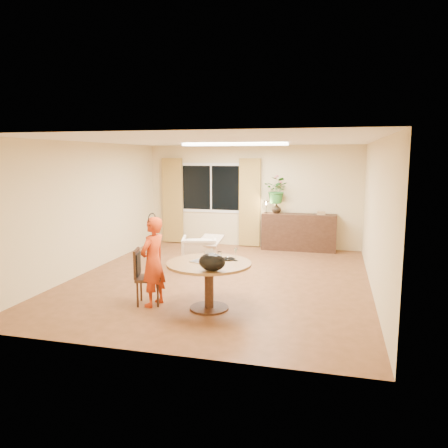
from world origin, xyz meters
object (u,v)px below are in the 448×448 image
object	(u,v)px
armchair	(199,252)
dining_table	(209,272)
child	(153,262)
sideboard	(299,232)
dining_chair	(149,277)

from	to	relation	value
armchair	dining_table	bearing A→B (deg)	95.69
child	sideboard	world-z (taller)	child
dining_chair	dining_table	bearing A→B (deg)	-14.55
dining_chair	armchair	world-z (taller)	dining_chair
dining_table	armchair	distance (m)	2.61
dining_table	child	world-z (taller)	child
child	sideboard	bearing A→B (deg)	172.79
dining_table	sideboard	bearing A→B (deg)	78.21
armchair	dining_chair	bearing A→B (deg)	73.36
armchair	sideboard	size ratio (longest dim) A/B	0.40
dining_table	dining_chair	xyz separation A→B (m)	(-0.99, -0.01, -0.13)
dining_chair	armchair	xyz separation A→B (m)	(0.06, 2.43, -0.11)
armchair	sideboard	distance (m)	2.91
dining_table	sideboard	distance (m)	4.73
child	armchair	bearing A→B (deg)	-164.86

